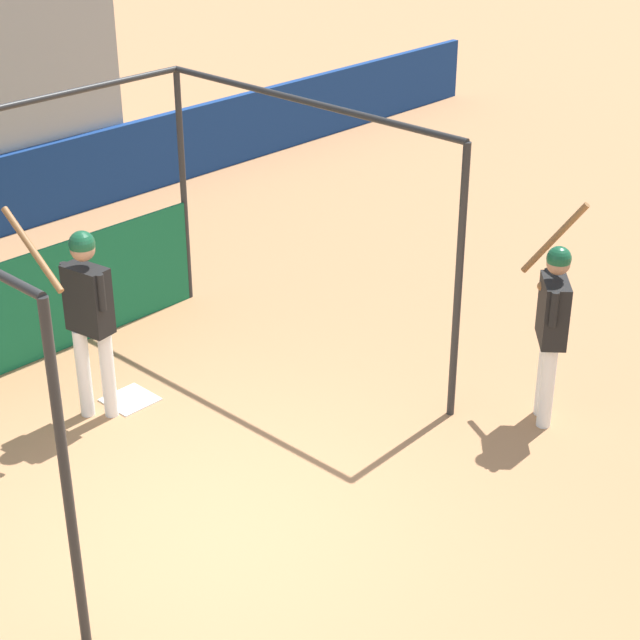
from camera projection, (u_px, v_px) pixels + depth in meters
The scene contains 5 objects.
ground_plane at pixel (213, 528), 8.49m from camera, with size 60.00×60.00×0.00m, color #A8754C.
batting_cage at pixel (61, 276), 10.10m from camera, with size 4.20×3.83×2.67m.
home_plate at pixel (130, 400), 10.25m from camera, with size 0.44×0.44×0.02m.
player_batter at pixel (87, 306), 9.52m from camera, with size 0.55×0.87×2.03m.
player_waiting at pixel (552, 318), 9.49m from camera, with size 0.65×0.74×2.05m.
Camera 1 is at (-4.40, -5.32, 5.28)m, focal length 60.00 mm.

